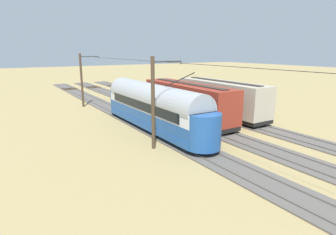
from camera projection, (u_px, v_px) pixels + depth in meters
name	position (u px, v px, depth m)	size (l,w,h in m)	color
ground_plane	(181.00, 119.00, 30.27)	(220.00, 220.00, 0.00)	#9E8956
track_streetcar_siding	(211.00, 113.00, 32.83)	(2.80, 80.00, 0.18)	#56514C
track_adjacent_siding	(179.00, 118.00, 30.52)	(2.80, 80.00, 0.18)	#56514C
track_third_siding	(142.00, 124.00, 28.21)	(2.80, 80.00, 0.18)	#56514C
vintage_streetcar	(153.00, 106.00, 25.79)	(2.65, 17.23, 5.57)	#1E4C93
boxcar_adjacent	(187.00, 101.00, 28.83)	(2.96, 12.51, 3.85)	maroon
boxcar_far_siding	(222.00, 98.00, 30.94)	(2.96, 11.81, 3.85)	#B2A893
catenary_pole_foreground	(82.00, 79.00, 36.32)	(2.68, 0.28, 6.86)	#423323
catenary_pole_mid_near	(154.00, 102.00, 20.55)	(2.68, 0.28, 6.86)	#423323
overhead_wire_run	(176.00, 63.00, 21.68)	(2.48, 42.21, 0.18)	black
switch_stand	(163.00, 93.00, 44.01)	(0.50, 0.30, 1.24)	black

